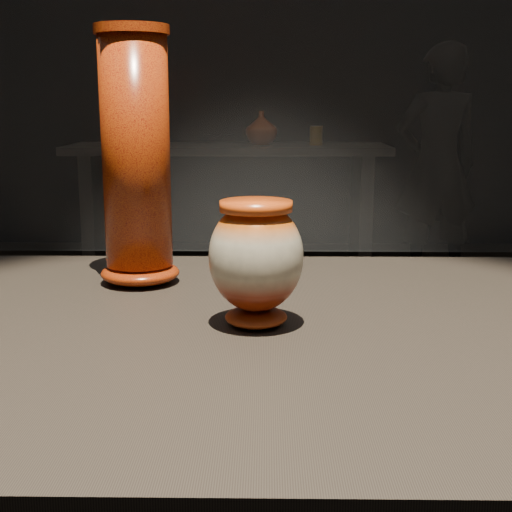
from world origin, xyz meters
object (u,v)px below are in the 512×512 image
(tall_vase, at_px, (136,162))
(visitor, at_px, (437,166))
(back_shelf, at_px, (228,187))
(main_vase, at_px, (256,258))

(tall_vase, height_order, visitor, visitor)
(back_shelf, height_order, visitor, visitor)
(main_vase, height_order, back_shelf, main_vase)
(tall_vase, distance_m, visitor, 3.76)
(main_vase, xyz_separation_m, visitor, (1.10, 3.73, -0.22))
(main_vase, distance_m, back_shelf, 3.69)
(tall_vase, bearing_deg, back_shelf, 90.84)
(back_shelf, bearing_deg, main_vase, -86.36)
(main_vase, relative_size, visitor, 0.10)
(main_vase, height_order, tall_vase, tall_vase)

